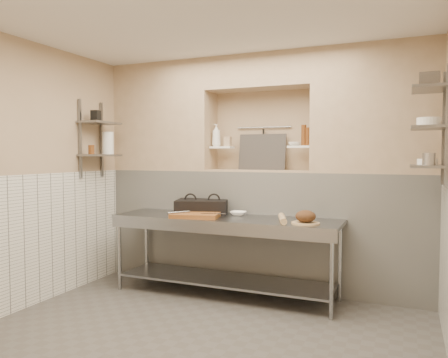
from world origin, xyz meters
The scene contains 46 objects.
floor centered at (0.00, 0.00, -0.05)m, with size 4.00×3.90×0.10m, color #494541.
ceiling centered at (0.00, 0.00, 2.85)m, with size 4.00×3.90×0.10m, color silver.
wall_left centered at (-2.05, 0.00, 1.40)m, with size 0.10×3.90×2.80m, color tan.
wall_back centered at (0.00, 2.00, 1.40)m, with size 4.00×0.10×2.80m, color tan.
backwall_lower centered at (0.00, 1.75, 0.70)m, with size 4.00×0.40×1.40m, color silver.
alcove_sill centered at (0.00, 1.75, 1.41)m, with size 1.30×0.40×0.02m, color tan.
backwall_pillar_left centered at (-1.33, 1.75, 2.10)m, with size 1.35×0.40×1.40m, color tan.
backwall_pillar_right centered at (1.33, 1.75, 2.10)m, with size 1.35×0.40×1.40m, color tan.
backwall_header centered at (0.00, 1.75, 2.60)m, with size 1.30×0.40×0.40m, color tan.
wainscot_left centered at (-1.99, 0.00, 0.70)m, with size 0.02×3.90×1.40m, color silver.
alcove_shelf_left centered at (-0.50, 1.75, 1.70)m, with size 0.28×0.16×0.03m, color white.
alcove_shelf_right centered at (0.50, 1.75, 1.70)m, with size 0.28×0.16×0.03m, color white.
utensil_rail centered at (0.00, 1.92, 1.95)m, with size 0.02×0.02×0.70m, color gray.
hanging_steel centered at (0.00, 1.90, 1.78)m, with size 0.02×0.02×0.30m, color black.
splash_panel centered at (0.00, 1.85, 1.64)m, with size 0.60×0.02×0.45m, color #383330.
shelf_rail_left_a centered at (-1.98, 1.25, 1.80)m, with size 0.03×0.03×0.95m, color slate.
shelf_rail_left_b centered at (-1.98, 0.85, 1.80)m, with size 0.03×0.03×0.95m, color slate.
wall_shelf_left_lower centered at (-1.84, 1.05, 1.60)m, with size 0.30×0.50×0.03m, color slate.
wall_shelf_left_upper centered at (-1.84, 1.05, 2.00)m, with size 0.30×0.50×0.03m, color slate.
shelf_rail_right_a centered at (1.98, 1.25, 1.85)m, with size 0.03×0.03×1.05m, color slate.
shelf_rail_right_b centered at (1.98, 0.85, 1.85)m, with size 0.03×0.03×1.05m, color slate.
wall_shelf_right_lower centered at (1.84, 1.05, 1.50)m, with size 0.30×0.50×0.03m, color slate.
wall_shelf_right_mid centered at (1.84, 1.05, 1.85)m, with size 0.30×0.50×0.03m, color slate.
wall_shelf_right_upper centered at (1.84, 1.05, 2.20)m, with size 0.30×0.50×0.03m, color slate.
prep_table centered at (-0.23, 1.18, 0.64)m, with size 2.60×0.70×0.90m.
panini_press centered at (-0.61, 1.40, 0.98)m, with size 0.71×0.60×0.17m.
cutting_board centered at (-0.53, 1.06, 0.92)m, with size 0.53×0.37×0.05m, color brown.
knife_blade centered at (-0.32, 1.09, 0.95)m, with size 0.29×0.03×0.01m, color gray.
tongs centered at (-0.70, 0.97, 0.96)m, with size 0.03×0.03×0.27m, color gray.
mixing_bowl centered at (-0.14, 1.39, 0.92)m, with size 0.19×0.19×0.05m, color white.
rolling_pin centered at (0.47, 1.10, 0.93)m, with size 0.07×0.07×0.45m, color tan.
bread_board centered at (0.72, 1.06, 0.91)m, with size 0.29×0.29×0.02m, color tan.
bread_loaf centered at (0.72, 1.06, 0.98)m, with size 0.21×0.21×0.12m, color #4C2D19.
bottle_soap centered at (-0.57, 1.74, 1.85)m, with size 0.11×0.11×0.28m, color white.
jar_alcove centered at (-0.42, 1.75, 1.77)m, with size 0.08×0.08×0.12m, color tan.
bowl_alcove centered at (0.44, 1.73, 1.73)m, with size 0.14×0.14×0.04m, color white.
condiment_a centered at (0.59, 1.74, 1.82)m, with size 0.06×0.06×0.21m, color #592E12.
condiment_b centered at (0.54, 1.75, 1.83)m, with size 0.06×0.06×0.24m, color #592E12.
condiment_c centered at (0.60, 1.78, 1.77)m, with size 0.07×0.07×0.12m, color white.
jug_left centered at (-1.84, 1.20, 1.75)m, with size 0.14×0.14×0.28m, color white.
jar_left centered at (-1.84, 0.89, 1.67)m, with size 0.07×0.07×0.11m, color #592E12.
box_left_upper centered at (-1.84, 0.98, 2.08)m, with size 0.09×0.09×0.13m, color black.
bowl_right centered at (1.84, 1.19, 1.54)m, with size 0.18×0.18×0.05m, color white.
canister_right centered at (1.84, 0.87, 1.57)m, with size 0.11×0.11×0.11m, color gray.
bowl_right_mid centered at (1.84, 1.04, 1.90)m, with size 0.21×0.21×0.08m, color white.
basket_right centered at (1.84, 1.10, 2.28)m, with size 0.17×0.21×0.13m, color gray.
Camera 1 is at (1.67, -3.33, 1.60)m, focal length 35.00 mm.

